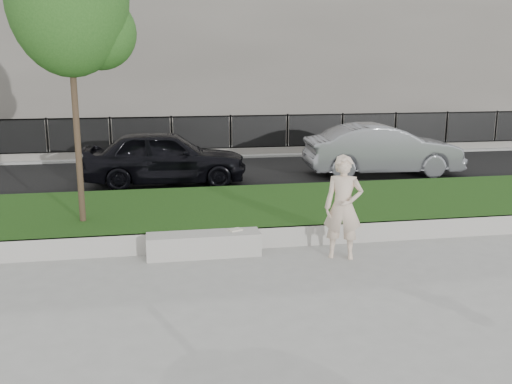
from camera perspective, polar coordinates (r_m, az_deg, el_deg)
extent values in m
plane|color=gray|center=(9.97, -2.25, -7.67)|extent=(90.00, 90.00, 0.00)
cube|color=black|center=(12.75, -4.16, -2.20)|extent=(34.00, 4.00, 0.40)
cube|color=#ABA8A0|center=(10.88, -3.03, -4.81)|extent=(34.00, 0.08, 0.40)
cube|color=black|center=(18.14, -6.04, 1.64)|extent=(34.00, 7.00, 0.04)
cube|color=gray|center=(22.55, -6.92, 3.88)|extent=(34.00, 3.00, 0.12)
cube|color=slate|center=(21.54, -6.77, 3.96)|extent=(32.00, 0.30, 0.24)
cube|color=black|center=(21.46, -6.81, 5.62)|extent=(32.00, 0.04, 1.50)
cube|color=black|center=(21.38, -6.86, 7.48)|extent=(32.00, 0.05, 0.05)
cube|color=black|center=(21.52, -6.78, 4.30)|extent=(32.00, 0.05, 0.05)
cube|color=#605B54|center=(29.33, -8.06, 15.53)|extent=(34.00, 10.00, 10.00)
cube|color=#ABA8A0|center=(10.60, -5.24, -5.24)|extent=(2.09, 0.52, 0.43)
imported|color=beige|center=(10.38, 8.72, -1.52)|extent=(0.80, 0.66, 1.89)
cube|color=beige|center=(10.68, -2.09, -3.79)|extent=(0.29, 0.26, 0.03)
cylinder|color=#38281C|center=(11.56, -17.72, 9.46)|extent=(0.12, 0.12, 5.07)
sphere|color=#24521B|center=(11.71, -15.42, 15.11)|extent=(1.42, 1.42, 1.42)
imported|color=black|center=(16.77, -9.05, 3.48)|extent=(4.76, 2.13, 1.59)
imported|color=gray|center=(18.41, 12.55, 4.16)|extent=(4.94, 1.96, 1.60)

